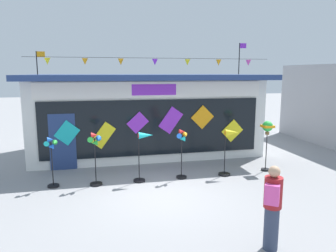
{
  "coord_description": "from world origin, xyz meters",
  "views": [
    {
      "loc": [
        -1.65,
        -8.29,
        3.39
      ],
      "look_at": [
        0.9,
        2.92,
        1.45
      ],
      "focal_mm": 33.68,
      "sensor_mm": 36.0,
      "label": 1
    }
  ],
  "objects_px": {
    "wind_spinner_far_left": "(52,157)",
    "wind_spinner_center_left": "(144,148)",
    "wind_spinner_center_right": "(182,147)",
    "wind_spinner_left": "(95,152)",
    "wind_spinner_right": "(230,144)",
    "kite_shop_building": "(146,113)",
    "person_mid_plaza": "(272,206)",
    "wind_spinner_far_right": "(267,130)"
  },
  "relations": [
    {
      "from": "wind_spinner_center_right",
      "to": "wind_spinner_left",
      "type": "bearing_deg",
      "value": -178.81
    },
    {
      "from": "kite_shop_building",
      "to": "wind_spinner_right",
      "type": "bearing_deg",
      "value": -60.3
    },
    {
      "from": "wind_spinner_far_left",
      "to": "wind_spinner_right",
      "type": "bearing_deg",
      "value": -0.85
    },
    {
      "from": "wind_spinner_right",
      "to": "wind_spinner_center_left",
      "type": "bearing_deg",
      "value": 179.76
    },
    {
      "from": "kite_shop_building",
      "to": "wind_spinner_far_left",
      "type": "bearing_deg",
      "value": -131.98
    },
    {
      "from": "wind_spinner_far_right",
      "to": "person_mid_plaza",
      "type": "height_order",
      "value": "wind_spinner_far_right"
    },
    {
      "from": "person_mid_plaza",
      "to": "wind_spinner_left",
      "type": "bearing_deg",
      "value": -15.65
    },
    {
      "from": "wind_spinner_far_left",
      "to": "wind_spinner_center_right",
      "type": "distance_m",
      "value": 3.99
    },
    {
      "from": "wind_spinner_left",
      "to": "wind_spinner_center_left",
      "type": "height_order",
      "value": "wind_spinner_left"
    },
    {
      "from": "wind_spinner_center_right",
      "to": "wind_spinner_far_right",
      "type": "xyz_separation_m",
      "value": [
        3.1,
        0.15,
        0.39
      ]
    },
    {
      "from": "wind_spinner_far_left",
      "to": "wind_spinner_far_right",
      "type": "distance_m",
      "value": 7.1
    },
    {
      "from": "wind_spinner_far_left",
      "to": "wind_spinner_right",
      "type": "height_order",
      "value": "wind_spinner_right"
    },
    {
      "from": "wind_spinner_left",
      "to": "wind_spinner_right",
      "type": "relative_size",
      "value": 1.06
    },
    {
      "from": "kite_shop_building",
      "to": "wind_spinner_left",
      "type": "bearing_deg",
      "value": -118.81
    },
    {
      "from": "wind_spinner_far_left",
      "to": "wind_spinner_far_right",
      "type": "xyz_separation_m",
      "value": [
        7.08,
        0.08,
        0.51
      ]
    },
    {
      "from": "wind_spinner_far_right",
      "to": "person_mid_plaza",
      "type": "bearing_deg",
      "value": -118.83
    },
    {
      "from": "wind_spinner_far_left",
      "to": "wind_spinner_left",
      "type": "height_order",
      "value": "wind_spinner_left"
    },
    {
      "from": "wind_spinner_center_left",
      "to": "wind_spinner_center_right",
      "type": "xyz_separation_m",
      "value": [
        1.24,
        0.0,
        -0.01
      ]
    },
    {
      "from": "kite_shop_building",
      "to": "wind_spinner_left",
      "type": "xyz_separation_m",
      "value": [
        -2.16,
        -3.92,
        -0.65
      ]
    },
    {
      "from": "wind_spinner_left",
      "to": "wind_spinner_center_right",
      "type": "relative_size",
      "value": 1.01
    },
    {
      "from": "wind_spinner_left",
      "to": "wind_spinner_center_left",
      "type": "xyz_separation_m",
      "value": [
        1.48,
        0.06,
        0.02
      ]
    },
    {
      "from": "kite_shop_building",
      "to": "person_mid_plaza",
      "type": "height_order",
      "value": "kite_shop_building"
    },
    {
      "from": "kite_shop_building",
      "to": "wind_spinner_right",
      "type": "distance_m",
      "value": 4.51
    },
    {
      "from": "kite_shop_building",
      "to": "wind_spinner_center_right",
      "type": "xyz_separation_m",
      "value": [
        0.57,
        -3.87,
        -0.64
      ]
    },
    {
      "from": "wind_spinner_left",
      "to": "person_mid_plaza",
      "type": "relative_size",
      "value": 0.98
    },
    {
      "from": "wind_spinner_right",
      "to": "wind_spinner_far_right",
      "type": "bearing_deg",
      "value": 6.29
    },
    {
      "from": "kite_shop_building",
      "to": "wind_spinner_center_left",
      "type": "xyz_separation_m",
      "value": [
        -0.67,
        -3.87,
        -0.63
      ]
    },
    {
      "from": "wind_spinner_right",
      "to": "person_mid_plaza",
      "type": "relative_size",
      "value": 0.93
    },
    {
      "from": "wind_spinner_right",
      "to": "person_mid_plaza",
      "type": "height_order",
      "value": "person_mid_plaza"
    },
    {
      "from": "wind_spinner_left",
      "to": "wind_spinner_far_right",
      "type": "height_order",
      "value": "wind_spinner_far_right"
    },
    {
      "from": "wind_spinner_center_right",
      "to": "wind_spinner_right",
      "type": "bearing_deg",
      "value": -0.44
    },
    {
      "from": "wind_spinner_far_left",
      "to": "wind_spinner_center_left",
      "type": "height_order",
      "value": "wind_spinner_center_left"
    },
    {
      "from": "wind_spinner_center_left",
      "to": "wind_spinner_far_left",
      "type": "bearing_deg",
      "value": 178.51
    },
    {
      "from": "wind_spinner_far_left",
      "to": "wind_spinner_right",
      "type": "distance_m",
      "value": 5.63
    },
    {
      "from": "kite_shop_building",
      "to": "wind_spinner_center_right",
      "type": "distance_m",
      "value": 3.96
    },
    {
      "from": "wind_spinner_left",
      "to": "wind_spinner_far_left",
      "type": "bearing_deg",
      "value": 174.23
    },
    {
      "from": "wind_spinner_far_right",
      "to": "wind_spinner_center_right",
      "type": "bearing_deg",
      "value": -177.28
    },
    {
      "from": "wind_spinner_right",
      "to": "wind_spinner_far_right",
      "type": "height_order",
      "value": "wind_spinner_far_right"
    },
    {
      "from": "person_mid_plaza",
      "to": "wind_spinner_far_left",
      "type": "bearing_deg",
      "value": -7.31
    },
    {
      "from": "person_mid_plaza",
      "to": "wind_spinner_center_right",
      "type": "bearing_deg",
      "value": -45.22
    },
    {
      "from": "kite_shop_building",
      "to": "person_mid_plaza",
      "type": "xyz_separation_m",
      "value": [
        1.14,
        -8.32,
        -0.8
      ]
    },
    {
      "from": "wind_spinner_left",
      "to": "wind_spinner_center_right",
      "type": "bearing_deg",
      "value": 1.19
    }
  ]
}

